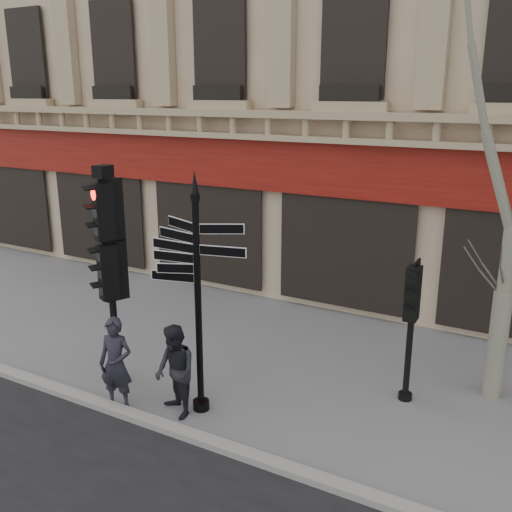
# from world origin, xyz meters

# --- Properties ---
(ground) EXTENTS (80.00, 80.00, 0.00)m
(ground) POSITION_xyz_m (0.00, 0.00, 0.00)
(ground) COLOR slate
(ground) RESTS_ON ground
(kerb) EXTENTS (80.00, 0.25, 0.12)m
(kerb) POSITION_xyz_m (0.00, -1.40, 0.06)
(kerb) COLOR gray
(kerb) RESTS_ON ground
(fingerpost) EXTENTS (1.87, 1.87, 4.20)m
(fingerpost) POSITION_xyz_m (-0.55, -0.57, 2.82)
(fingerpost) COLOR black
(fingerpost) RESTS_ON ground
(traffic_signal_main) EXTENTS (0.55, 0.49, 4.14)m
(traffic_signal_main) POSITION_xyz_m (-2.57, -0.45, 2.62)
(traffic_signal_main) COLOR black
(traffic_signal_main) RESTS_ON ground
(traffic_signal_secondary) EXTENTS (0.43, 0.31, 2.53)m
(traffic_signal_secondary) POSITION_xyz_m (2.50, 1.51, 1.77)
(traffic_signal_secondary) COLOR black
(traffic_signal_secondary) RESTS_ON ground
(pedestrian_a) EXTENTS (0.69, 0.54, 1.68)m
(pedestrian_a) POSITION_xyz_m (-1.86, -1.23, 0.84)
(pedestrian_a) COLOR black
(pedestrian_a) RESTS_ON ground
(pedestrian_b) EXTENTS (1.00, 0.93, 1.64)m
(pedestrian_b) POSITION_xyz_m (-0.81, -0.92, 0.82)
(pedestrian_b) COLOR black
(pedestrian_b) RESTS_ON ground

